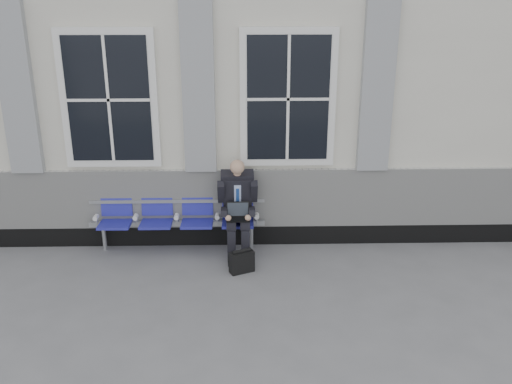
{
  "coord_description": "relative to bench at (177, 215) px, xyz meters",
  "views": [
    {
      "loc": [
        -0.29,
        -6.49,
        3.81
      ],
      "look_at": [
        -0.11,
        0.9,
        1.06
      ],
      "focal_mm": 40.0,
      "sensor_mm": 36.0,
      "label": 1
    }
  ],
  "objects": [
    {
      "name": "businessman",
      "position": [
        0.9,
        -0.14,
        0.22
      ],
      "size": [
        0.58,
        0.78,
        1.44
      ],
      "color": "black",
      "rests_on": "ground"
    },
    {
      "name": "station_building",
      "position": [
        1.25,
        2.15,
        1.67
      ],
      "size": [
        14.4,
        4.4,
        4.49
      ],
      "color": "silver",
      "rests_on": "ground"
    },
    {
      "name": "bench",
      "position": [
        0.0,
        0.0,
        0.0
      ],
      "size": [
        2.6,
        0.47,
        0.91
      ],
      "color": "#9EA0A3",
      "rests_on": "ground"
    },
    {
      "name": "ground",
      "position": [
        1.27,
        -1.32,
        -0.55
      ],
      "size": [
        70.0,
        70.0,
        0.0
      ],
      "primitive_type": "plane",
      "color": "slate",
      "rests_on": "ground"
    },
    {
      "name": "briefcase",
      "position": [
        0.96,
        -0.77,
        -0.39
      ],
      "size": [
        0.37,
        0.27,
        0.35
      ],
      "color": "black",
      "rests_on": "ground"
    }
  ]
}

